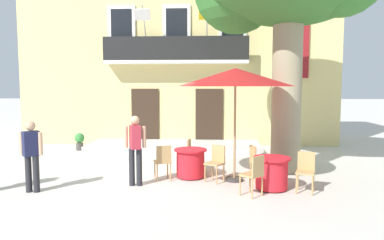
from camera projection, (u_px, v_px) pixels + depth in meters
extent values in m
plane|color=beige|center=(150.00, 175.00, 9.78)|extent=(120.00, 120.00, 0.00)
cube|color=#DBC67F|center=(181.00, 56.00, 16.38)|extent=(13.00, 4.00, 7.50)
cube|color=#332319|center=(145.00, 117.00, 14.67)|extent=(1.10, 0.08, 2.30)
cube|color=#332319|center=(209.00, 117.00, 14.53)|extent=(1.10, 0.08, 2.30)
cube|color=silver|center=(122.00, 30.00, 14.38)|extent=(1.10, 0.08, 1.90)
cube|color=black|center=(122.00, 30.00, 14.35)|extent=(0.84, 0.04, 1.60)
cube|color=silver|center=(177.00, 29.00, 14.26)|extent=(1.10, 0.08, 1.90)
cube|color=black|center=(177.00, 29.00, 14.23)|extent=(0.84, 0.04, 1.60)
cube|color=silver|center=(233.00, 29.00, 14.15)|extent=(1.10, 0.08, 1.90)
cube|color=black|center=(233.00, 29.00, 14.12)|extent=(0.84, 0.04, 1.60)
cube|color=silver|center=(176.00, 62.00, 14.10)|extent=(5.60, 0.65, 0.12)
cube|color=black|center=(175.00, 48.00, 13.76)|extent=(5.60, 0.06, 0.90)
cylinder|color=#B2B2B7|center=(144.00, 25.00, 13.86)|extent=(0.04, 0.95, 1.33)
cube|color=white|center=(142.00, 15.00, 13.38)|extent=(0.60, 0.29, 0.38)
cylinder|color=#B2B2B7|center=(207.00, 24.00, 13.73)|extent=(0.04, 0.95, 1.33)
cube|color=yellow|center=(207.00, 14.00, 13.26)|extent=(0.60, 0.29, 0.38)
cylinder|color=slate|center=(118.00, 57.00, 14.23)|extent=(0.33, 0.33, 0.29)
ellipsoid|color=#4C8E38|center=(118.00, 50.00, 14.20)|extent=(0.43, 0.43, 0.30)
cylinder|color=slate|center=(176.00, 57.00, 14.11)|extent=(0.25, 0.25, 0.32)
ellipsoid|color=#4C8E38|center=(176.00, 49.00, 14.08)|extent=(0.33, 0.33, 0.26)
cylinder|color=#47423D|center=(235.00, 57.00, 13.99)|extent=(0.32, 0.32, 0.27)
ellipsoid|color=#2D7533|center=(235.00, 48.00, 13.96)|extent=(0.42, 0.42, 0.43)
cube|color=maroon|center=(301.00, 42.00, 14.04)|extent=(0.60, 0.06, 2.80)
cube|color=silver|center=(175.00, 146.00, 13.69)|extent=(6.44, 2.09, 0.25)
cylinder|color=gray|center=(286.00, 98.00, 10.03)|extent=(0.81, 0.81, 4.17)
cylinder|color=red|center=(190.00, 164.00, 9.49)|extent=(0.74, 0.74, 0.68)
cylinder|color=red|center=(190.00, 150.00, 9.46)|extent=(0.86, 0.86, 0.04)
cylinder|color=#2D2823|center=(190.00, 177.00, 9.53)|extent=(0.44, 0.44, 0.03)
cylinder|color=tan|center=(202.00, 162.00, 10.38)|extent=(0.04, 0.04, 0.45)
cylinder|color=tan|center=(200.00, 165.00, 10.05)|extent=(0.04, 0.04, 0.45)
cylinder|color=tan|center=(191.00, 162.00, 10.44)|extent=(0.04, 0.04, 0.45)
cylinder|color=tan|center=(188.00, 164.00, 10.11)|extent=(0.04, 0.04, 0.45)
cube|color=tan|center=(195.00, 155.00, 10.22)|extent=(0.45, 0.45, 0.04)
cube|color=tan|center=(189.00, 146.00, 10.23)|extent=(0.09, 0.38, 0.42)
cylinder|color=tan|center=(155.00, 170.00, 9.41)|extent=(0.04, 0.04, 0.45)
cylinder|color=tan|center=(168.00, 169.00, 9.51)|extent=(0.04, 0.04, 0.45)
cylinder|color=tan|center=(157.00, 173.00, 9.09)|extent=(0.04, 0.04, 0.45)
cylinder|color=tan|center=(170.00, 172.00, 9.18)|extent=(0.04, 0.04, 0.45)
cube|color=tan|center=(162.00, 162.00, 9.27)|extent=(0.51, 0.51, 0.04)
cube|color=tan|center=(164.00, 154.00, 9.08)|extent=(0.37, 0.16, 0.42)
cylinder|color=tan|center=(217.00, 175.00, 8.83)|extent=(0.04, 0.04, 0.45)
cylinder|color=tan|center=(205.00, 174.00, 9.03)|extent=(0.04, 0.04, 0.45)
cylinder|color=tan|center=(224.00, 173.00, 9.10)|extent=(0.04, 0.04, 0.45)
cylinder|color=tan|center=(212.00, 171.00, 9.30)|extent=(0.04, 0.04, 0.45)
cube|color=tan|center=(215.00, 164.00, 9.04)|extent=(0.55, 0.55, 0.04)
cube|color=tan|center=(218.00, 153.00, 9.17)|extent=(0.34, 0.24, 0.42)
cylinder|color=red|center=(272.00, 174.00, 8.41)|extent=(0.74, 0.74, 0.68)
cylinder|color=red|center=(272.00, 158.00, 8.37)|extent=(0.86, 0.86, 0.04)
cylinder|color=#2D2823|center=(271.00, 189.00, 8.44)|extent=(0.44, 0.44, 0.03)
cylinder|color=tan|center=(263.00, 171.00, 9.35)|extent=(0.04, 0.04, 0.45)
cylinder|color=tan|center=(268.00, 174.00, 9.02)|extent=(0.04, 0.04, 0.45)
cylinder|color=tan|center=(251.00, 171.00, 9.29)|extent=(0.04, 0.04, 0.45)
cylinder|color=tan|center=(255.00, 174.00, 8.95)|extent=(0.04, 0.04, 0.45)
cube|color=tan|center=(259.00, 163.00, 9.13)|extent=(0.49, 0.49, 0.04)
cube|color=tan|center=(253.00, 154.00, 9.07)|extent=(0.13, 0.38, 0.42)
cylinder|color=tan|center=(240.00, 186.00, 7.93)|extent=(0.04, 0.04, 0.45)
cylinder|color=tan|center=(250.00, 183.00, 8.16)|extent=(0.04, 0.04, 0.45)
cylinder|color=tan|center=(252.00, 189.00, 7.68)|extent=(0.04, 0.04, 0.45)
cylinder|color=tan|center=(262.00, 186.00, 7.91)|extent=(0.04, 0.04, 0.45)
cube|color=tan|center=(251.00, 175.00, 7.90)|extent=(0.57, 0.57, 0.04)
cube|color=tan|center=(258.00, 166.00, 7.74)|extent=(0.30, 0.30, 0.42)
cylinder|color=tan|center=(312.00, 186.00, 7.92)|extent=(0.04, 0.04, 0.45)
cylinder|color=tan|center=(296.00, 184.00, 8.05)|extent=(0.04, 0.04, 0.45)
cylinder|color=tan|center=(313.00, 182.00, 8.24)|extent=(0.04, 0.04, 0.45)
cylinder|color=tan|center=(298.00, 180.00, 8.36)|extent=(0.04, 0.04, 0.45)
cube|color=tan|center=(305.00, 172.00, 8.12)|extent=(0.51, 0.51, 0.04)
cube|color=tan|center=(306.00, 161.00, 8.27)|extent=(0.37, 0.16, 0.42)
cylinder|color=#997A56|center=(235.00, 131.00, 9.08)|extent=(0.06, 0.06, 2.55)
cylinder|color=#333333|center=(234.00, 179.00, 9.20)|extent=(0.44, 0.44, 0.08)
cone|color=#B21E1E|center=(235.00, 77.00, 8.95)|extent=(2.90, 2.90, 0.45)
cylinder|color=#47423D|center=(80.00, 146.00, 13.61)|extent=(0.27, 0.27, 0.28)
ellipsoid|color=#38843D|center=(80.00, 138.00, 13.58)|extent=(0.35, 0.35, 0.37)
cylinder|color=#232328|center=(29.00, 174.00, 8.19)|extent=(0.14, 0.14, 0.84)
cylinder|color=#232328|center=(36.00, 174.00, 8.18)|extent=(0.14, 0.14, 0.84)
cube|color=#1E2347|center=(31.00, 144.00, 8.12)|extent=(0.40, 0.39, 0.56)
sphere|color=tan|center=(30.00, 126.00, 8.08)|extent=(0.22, 0.22, 0.22)
cylinder|color=tan|center=(22.00, 143.00, 8.13)|extent=(0.09, 0.09, 0.52)
cylinder|color=tan|center=(41.00, 144.00, 8.11)|extent=(0.09, 0.09, 0.52)
cylinder|color=#232328|center=(132.00, 167.00, 8.73)|extent=(0.14, 0.14, 0.91)
cylinder|color=#232328|center=(139.00, 167.00, 8.72)|extent=(0.14, 0.14, 0.91)
cube|color=#B72D3D|center=(135.00, 137.00, 8.65)|extent=(0.34, 0.40, 0.56)
sphere|color=tan|center=(135.00, 120.00, 8.62)|extent=(0.22, 0.22, 0.22)
cylinder|color=tan|center=(126.00, 137.00, 8.67)|extent=(0.09, 0.09, 0.52)
cylinder|color=tan|center=(144.00, 137.00, 8.64)|extent=(0.09, 0.09, 0.52)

